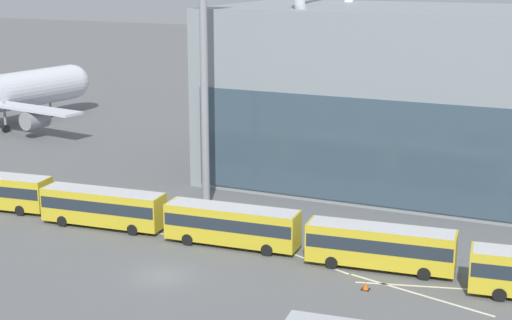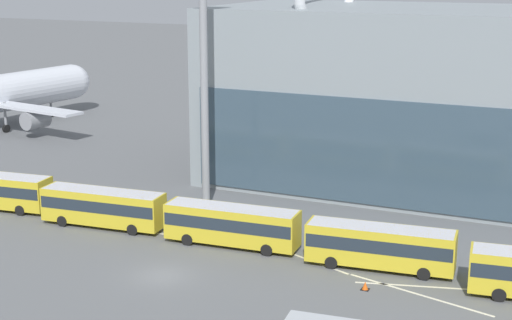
{
  "view_description": "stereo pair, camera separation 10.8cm",
  "coord_description": "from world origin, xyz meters",
  "px_view_note": "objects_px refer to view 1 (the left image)",
  "views": [
    {
      "loc": [
        29.14,
        -47.59,
        22.97
      ],
      "look_at": [
        -1.74,
        21.17,
        4.0
      ],
      "focal_mm": 55.0,
      "sensor_mm": 36.0,
      "label": 1
    },
    {
      "loc": [
        29.24,
        -47.55,
        22.97
      ],
      "look_at": [
        -1.74,
        21.17,
        4.0
      ],
      "focal_mm": 55.0,
      "sensor_mm": 36.0,
      "label": 2
    }
  ],
  "objects_px": {
    "airliner_at_gate_far": "(423,119)",
    "shuttle_bus_3": "(232,223)",
    "floodlight_mast": "(203,29)",
    "traffic_cone_0": "(366,286)",
    "shuttle_bus_2": "(103,206)",
    "shuttle_bus_4": "(380,245)"
  },
  "relations": [
    {
      "from": "airliner_at_gate_far",
      "to": "shuttle_bus_3",
      "type": "relative_size",
      "value": 3.28
    },
    {
      "from": "shuttle_bus_3",
      "to": "floodlight_mast",
      "type": "xyz_separation_m",
      "value": [
        -6.95,
        8.57,
        15.19
      ]
    },
    {
      "from": "airliner_at_gate_far",
      "to": "traffic_cone_0",
      "type": "height_order",
      "value": "airliner_at_gate_far"
    },
    {
      "from": "traffic_cone_0",
      "to": "shuttle_bus_2",
      "type": "bearing_deg",
      "value": 171.24
    },
    {
      "from": "shuttle_bus_2",
      "to": "floodlight_mast",
      "type": "xyz_separation_m",
      "value": [
        5.69,
        8.87,
        15.19
      ]
    },
    {
      "from": "shuttle_bus_3",
      "to": "floodlight_mast",
      "type": "relative_size",
      "value": 0.42
    },
    {
      "from": "airliner_at_gate_far",
      "to": "shuttle_bus_2",
      "type": "relative_size",
      "value": 3.27
    },
    {
      "from": "shuttle_bus_3",
      "to": "traffic_cone_0",
      "type": "xyz_separation_m",
      "value": [
        12.8,
        -4.22,
        -1.67
      ]
    },
    {
      "from": "shuttle_bus_4",
      "to": "floodlight_mast",
      "type": "bearing_deg",
      "value": 151.06
    },
    {
      "from": "shuttle_bus_2",
      "to": "shuttle_bus_4",
      "type": "xyz_separation_m",
      "value": [
        25.27,
        0.43,
        0.0
      ]
    },
    {
      "from": "shuttle_bus_2",
      "to": "shuttle_bus_3",
      "type": "relative_size",
      "value": 1.0
    },
    {
      "from": "shuttle_bus_4",
      "to": "traffic_cone_0",
      "type": "relative_size",
      "value": 19.08
    },
    {
      "from": "airliner_at_gate_far",
      "to": "floodlight_mast",
      "type": "bearing_deg",
      "value": 147.63
    },
    {
      "from": "shuttle_bus_2",
      "to": "shuttle_bus_3",
      "type": "height_order",
      "value": "same"
    },
    {
      "from": "shuttle_bus_4",
      "to": "traffic_cone_0",
      "type": "bearing_deg",
      "value": -93.51
    },
    {
      "from": "shuttle_bus_2",
      "to": "floodlight_mast",
      "type": "relative_size",
      "value": 0.43
    },
    {
      "from": "airliner_at_gate_far",
      "to": "shuttle_bus_3",
      "type": "xyz_separation_m",
      "value": [
        -8.03,
        -35.1,
        -3.22
      ]
    },
    {
      "from": "shuttle_bus_2",
      "to": "traffic_cone_0",
      "type": "distance_m",
      "value": 25.79
    },
    {
      "from": "floodlight_mast",
      "to": "shuttle_bus_2",
      "type": "bearing_deg",
      "value": -122.66
    },
    {
      "from": "shuttle_bus_2",
      "to": "traffic_cone_0",
      "type": "height_order",
      "value": "shuttle_bus_2"
    },
    {
      "from": "shuttle_bus_4",
      "to": "traffic_cone_0",
      "type": "distance_m",
      "value": 4.66
    },
    {
      "from": "shuttle_bus_4",
      "to": "floodlight_mast",
      "type": "xyz_separation_m",
      "value": [
        -19.59,
        8.44,
        15.19
      ]
    }
  ]
}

